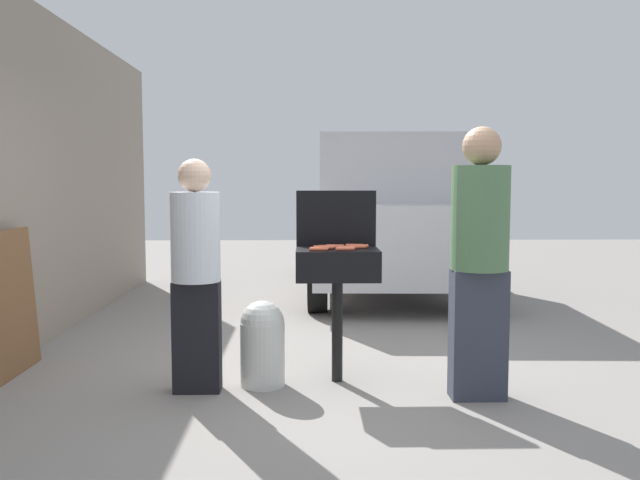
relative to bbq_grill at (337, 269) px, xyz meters
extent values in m
plane|color=gray|center=(-0.10, 0.06, -0.83)|extent=(24.00, 24.00, 0.00)
cube|color=gray|center=(-2.71, 1.06, 0.69)|extent=(0.24, 8.00, 3.04)
cylinder|color=black|center=(0.00, 0.00, -0.45)|extent=(0.08, 0.08, 0.76)
cube|color=black|center=(0.00, 0.00, 0.04)|extent=(0.60, 0.44, 0.22)
cube|color=black|center=(0.00, 0.22, 0.36)|extent=(0.60, 0.05, 0.42)
cylinder|color=#C6593D|center=(-0.07, 0.03, 0.16)|extent=(0.13, 0.04, 0.03)
cylinder|color=#C6593D|center=(0.13, 0.11, 0.16)|extent=(0.13, 0.04, 0.03)
cylinder|color=#B74C33|center=(0.02, -0.01, 0.16)|extent=(0.13, 0.03, 0.03)
cylinder|color=#C6593D|center=(0.14, 0.01, 0.16)|extent=(0.13, 0.03, 0.03)
cylinder|color=#C6593D|center=(0.06, -0.08, 0.16)|extent=(0.13, 0.03, 0.03)
cylinder|color=#B74C33|center=(-0.02, 0.08, 0.16)|extent=(0.13, 0.03, 0.03)
cylinder|color=#AD4228|center=(-0.13, -0.11, 0.16)|extent=(0.13, 0.04, 0.03)
cylinder|color=#B74C33|center=(-0.11, 0.00, 0.16)|extent=(0.13, 0.03, 0.03)
cylinder|color=#AD4228|center=(0.07, -0.05, 0.16)|extent=(0.13, 0.04, 0.03)
cylinder|color=#C6593D|center=(0.05, -0.15, 0.16)|extent=(0.13, 0.03, 0.03)
cylinder|color=#B74C33|center=(-0.14, -0.16, 0.16)|extent=(0.13, 0.03, 0.03)
cylinder|color=#AD4228|center=(0.16, 0.04, 0.16)|extent=(0.13, 0.04, 0.03)
cylinder|color=#C6593D|center=(-0.09, -0.05, 0.16)|extent=(0.13, 0.04, 0.03)
cylinder|color=#C6593D|center=(0.17, 0.08, 0.16)|extent=(0.13, 0.03, 0.03)
cylinder|color=silver|center=(-0.54, -0.10, -0.60)|extent=(0.32, 0.32, 0.46)
sphere|color=silver|center=(-0.54, -0.10, -0.37)|extent=(0.31, 0.31, 0.31)
cube|color=black|center=(-0.99, -0.22, -0.44)|extent=(0.32, 0.18, 0.78)
cylinder|color=silver|center=(-0.99, -0.22, 0.26)|extent=(0.34, 0.34, 0.62)
sphere|color=beige|center=(-0.99, -0.22, 0.68)|extent=(0.23, 0.23, 0.23)
cube|color=#333847|center=(0.93, -0.41, -0.39)|extent=(0.37, 0.20, 0.88)
cylinder|color=#4C724C|center=(0.93, -0.41, 0.39)|extent=(0.38, 0.38, 0.69)
sphere|color=tan|center=(0.93, -0.41, 0.87)|extent=(0.26, 0.26, 0.26)
cube|color=#B7B7BC|center=(0.86, 4.16, -0.06)|extent=(2.04, 4.46, 0.90)
cube|color=#B7B7BC|center=(0.85, 3.96, 0.79)|extent=(1.85, 2.66, 0.80)
cylinder|color=black|center=(1.71, 2.59, -0.51)|extent=(0.24, 0.65, 0.64)
cylinder|color=black|center=(-0.10, 2.65, -0.51)|extent=(0.24, 0.65, 0.64)
cylinder|color=black|center=(1.81, 5.67, -0.51)|extent=(0.24, 0.65, 0.64)
cylinder|color=black|center=(0.01, 5.73, -0.51)|extent=(0.24, 0.65, 0.64)
cube|color=brown|center=(-2.46, 0.19, -0.28)|extent=(0.10, 0.90, 1.10)
camera|label=1|loc=(-0.23, -4.86, 0.63)|focal=37.88mm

